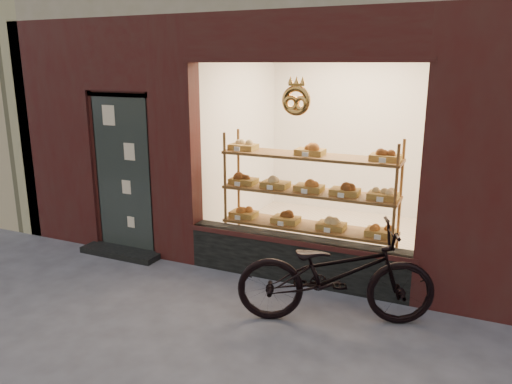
% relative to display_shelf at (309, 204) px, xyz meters
% --- Properties ---
extents(ground, '(90.00, 90.00, 0.00)m').
position_rel_display_shelf_xyz_m(ground, '(-0.45, -2.55, -0.85)').
color(ground, '#47484E').
extents(display_shelf, '(2.20, 0.45, 1.70)m').
position_rel_display_shelf_xyz_m(display_shelf, '(0.00, 0.00, 0.00)').
color(display_shelf, brown).
rests_on(display_shelf, ground).
extents(bicycle, '(2.07, 1.34, 1.03)m').
position_rel_display_shelf_xyz_m(bicycle, '(0.69, -1.18, -0.33)').
color(bicycle, black).
rests_on(bicycle, ground).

